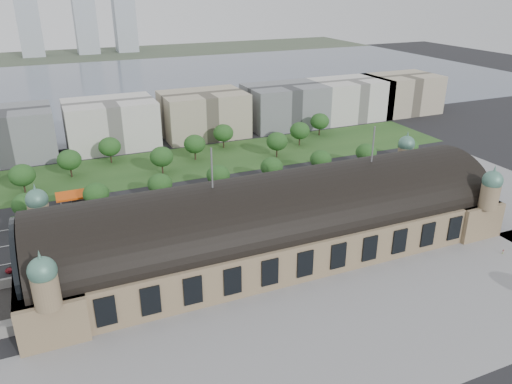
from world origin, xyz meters
name	(u,v)px	position (x,y,z in m)	size (l,w,h in m)	color
ground	(274,251)	(0.00, 0.00, 0.00)	(900.00, 900.00, 0.00)	black
station	(275,222)	(0.00, 0.00, 10.28)	(150.00, 48.40, 44.30)	#856E52
plaza_south	(384,322)	(10.00, -44.00, 0.00)	(190.00, 48.00, 0.12)	gray
plaza_east	(507,199)	(103.00, 0.00, 0.00)	(56.00, 100.00, 0.12)	gray
road_slab	(182,215)	(-20.00, 38.00, 0.00)	(260.00, 26.00, 0.10)	black
grass_belt	(160,166)	(-15.00, 93.00, 0.00)	(300.00, 45.00, 0.10)	#274C1E
petrol_station	(78,195)	(-53.91, 65.28, 2.95)	(14.00, 13.00, 5.05)	#D94A0C
lake	(119,85)	(0.00, 298.00, 0.00)	(700.00, 320.00, 0.08)	slate
far_shore	(90,55)	(0.00, 498.00, 0.00)	(700.00, 120.00, 0.14)	#44513D
far_tower_left	(28,19)	(-60.00, 508.00, 40.00)	(24.00, 24.00, 80.00)	#9EA8B2
far_tower_mid	(84,15)	(0.00, 508.00, 42.50)	(24.00, 24.00, 85.00)	#9EA8B2
far_tower_right	(124,19)	(45.00, 508.00, 37.50)	(24.00, 24.00, 75.00)	#9EA8B2
office_2	(4,135)	(-80.00, 133.00, 12.00)	(45.00, 32.00, 24.00)	slate
office_3	(111,124)	(-30.00, 133.00, 12.00)	(45.00, 32.00, 24.00)	silver
office_4	(204,114)	(20.00, 133.00, 12.00)	(45.00, 32.00, 24.00)	tan
office_5	(284,106)	(70.00, 133.00, 12.00)	(45.00, 32.00, 24.00)	slate
office_6	(349,99)	(115.00, 133.00, 12.00)	(45.00, 32.00, 24.00)	silver
office_7	(401,94)	(155.00, 133.00, 12.00)	(45.00, 32.00, 24.00)	tan
tree_row_2	(26,205)	(-72.00, 53.00, 7.43)	(9.60, 9.60, 11.52)	#2D2116
tree_row_3	(96,194)	(-48.00, 53.00, 7.43)	(9.60, 9.60, 11.52)	#2D2116
tree_row_4	(160,184)	(-24.00, 53.00, 7.43)	(9.60, 9.60, 11.52)	#2D2116
tree_row_5	(218,175)	(0.00, 53.00, 7.43)	(9.60, 9.60, 11.52)	#2D2116
tree_row_6	(272,167)	(24.00, 53.00, 7.43)	(9.60, 9.60, 11.52)	#2D2116
tree_row_7	(321,159)	(48.00, 53.00, 7.43)	(9.60, 9.60, 11.52)	#2D2116
tree_row_8	(366,152)	(72.00, 53.00, 7.43)	(9.60, 9.60, 11.52)	#2D2116
tree_row_9	(408,146)	(96.00, 53.00, 7.43)	(9.60, 9.60, 11.52)	#2D2116
tree_belt_3	(22,175)	(-73.00, 83.00, 8.05)	(10.40, 10.40, 12.48)	#2D2116
tree_belt_4	(69,160)	(-54.00, 95.00, 8.05)	(10.40, 10.40, 12.48)	#2D2116
tree_belt_5	(110,147)	(-35.00, 107.00, 8.05)	(10.40, 10.40, 12.48)	#2D2116
tree_belt_6	(162,157)	(-16.00, 83.00, 8.05)	(10.40, 10.40, 12.48)	#2D2116
tree_belt_7	(195,144)	(3.00, 95.00, 8.05)	(10.40, 10.40, 12.48)	#2D2116
tree_belt_8	(223,133)	(22.00, 107.00, 8.05)	(10.40, 10.40, 12.48)	#2D2116
tree_belt_9	(277,141)	(41.00, 83.00, 8.05)	(10.40, 10.40, 12.48)	#2D2116
tree_belt_10	(300,131)	(60.00, 95.00, 8.05)	(10.40, 10.40, 12.48)	#2D2116
tree_belt_11	(320,121)	(79.00, 107.00, 8.05)	(10.40, 10.40, 12.48)	#2D2116
traffic_car_2	(28,244)	(-72.58, 35.07, 0.83)	(2.74, 5.95, 1.65)	black
traffic_car_3	(196,203)	(-12.32, 44.33, 0.78)	(2.17, 5.34, 1.55)	maroon
traffic_car_4	(274,204)	(15.28, 31.99, 0.64)	(1.50, 3.74, 1.27)	#182344
traffic_car_5	(323,181)	(44.67, 44.71, 0.73)	(1.55, 4.44, 1.46)	#525359
traffic_car_6	(421,171)	(91.61, 37.45, 0.79)	(2.62, 5.67, 1.58)	silver
parked_car_0	(13,267)	(-76.86, 21.76, 0.69)	(1.46, 4.20, 1.38)	black
parked_car_1	(14,268)	(-76.71, 21.00, 0.73)	(2.43, 5.27, 1.46)	maroon
parked_car_2	(100,251)	(-51.55, 21.00, 0.69)	(1.94, 4.78, 1.39)	#172642
parked_car_3	(128,243)	(-42.60, 22.56, 0.81)	(1.92, 4.77, 1.62)	#53575A
parked_car_4	(161,239)	(-31.69, 21.00, 0.71)	(1.50, 4.30, 1.42)	silver
parked_car_5	(163,233)	(-30.31, 25.00, 0.69)	(2.29, 4.96, 1.38)	gray
parked_car_6	(197,227)	(-18.00, 25.00, 0.77)	(2.16, 5.30, 1.54)	black
bus_west	(242,213)	(-0.07, 27.00, 1.86)	(3.13, 13.36, 3.72)	#B4261C
bus_mid	(227,209)	(-4.10, 32.00, 1.87)	(3.14, 13.43, 3.74)	white
bus_east	(265,204)	(11.14, 31.11, 1.67)	(2.81, 11.99, 3.34)	white
pedestrian_0	(503,252)	(65.99, -30.89, 0.80)	(0.78, 0.45, 1.60)	gray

